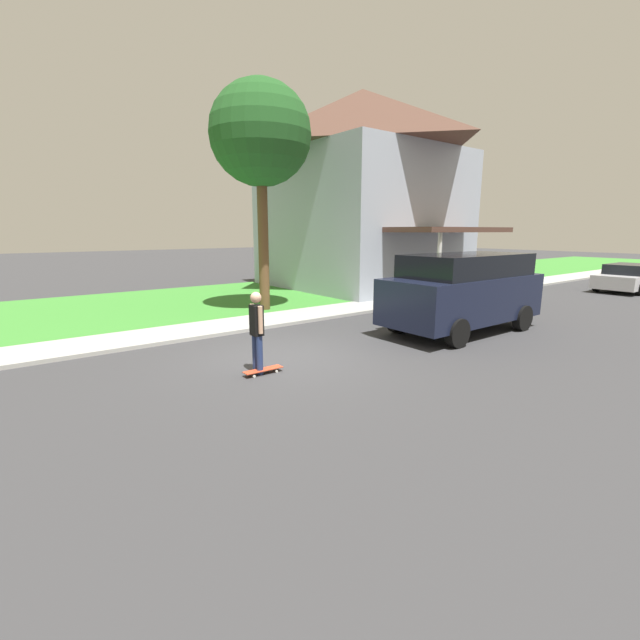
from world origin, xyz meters
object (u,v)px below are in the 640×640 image
object	(u,v)px
suv_parked	(464,290)
skateboarder	(257,329)
skateboard	(263,370)
lawn_tree_near	(260,135)
car_down_street	(629,278)

from	to	relation	value
suv_parked	skateboarder	distance (m)	6.48
skateboarder	skateboard	bearing A→B (deg)	34.85
lawn_tree_near	skateboard	bearing A→B (deg)	-30.19
car_down_street	skateboard	xyz separation A→B (m)	(0.10, -20.04, -0.56)
skateboarder	skateboard	distance (m)	0.85
lawn_tree_near	skateboarder	bearing A→B (deg)	-31.05
car_down_street	skateboard	distance (m)	20.05
lawn_tree_near	car_down_street	size ratio (longest dim) A/B	1.75
car_down_street	skateboarder	bearing A→B (deg)	-89.98
suv_parked	skateboard	size ratio (longest dim) A/B	6.01
lawn_tree_near	skateboard	xyz separation A→B (m)	(5.99, -3.48, -5.85)
suv_parked	skateboard	bearing A→B (deg)	-91.41
lawn_tree_near	skateboard	size ratio (longest dim) A/B	9.18
car_down_street	skateboarder	distance (m)	20.11
suv_parked	skateboarder	size ratio (longest dim) A/B	3.00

